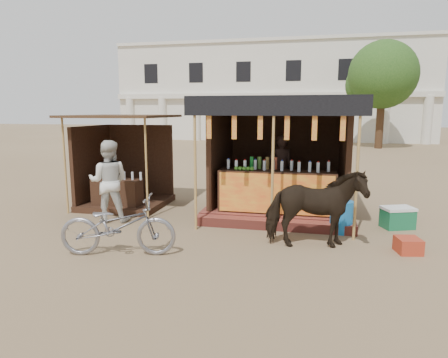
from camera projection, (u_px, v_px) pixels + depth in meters
ground at (204, 257)px, 6.85m from camera, size 120.00×120.00×0.00m
main_stall at (280, 172)px, 9.69m from camera, size 3.60×3.61×2.78m
secondary_stall at (120, 174)px, 10.51m from camera, size 2.40×2.40×2.38m
cow at (315, 209)px, 7.22m from camera, size 1.86×1.10×1.47m
motorbike at (118, 226)px, 6.89m from camera, size 2.10×1.12×1.05m
bystander at (109, 181)px, 8.95m from camera, size 1.05×0.91×1.85m
blue_barrel at (341, 217)px, 8.20m from camera, size 0.57×0.57×0.66m
red_crate at (408, 245)px, 7.05m from camera, size 0.47×0.48×0.27m
cooler at (398, 217)px, 8.53m from camera, size 0.76×0.64×0.46m
background_building at (272, 94)px, 35.40m from camera, size 26.00×7.45×8.18m
tree at (379, 77)px, 26.10m from camera, size 4.50×4.40×7.00m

